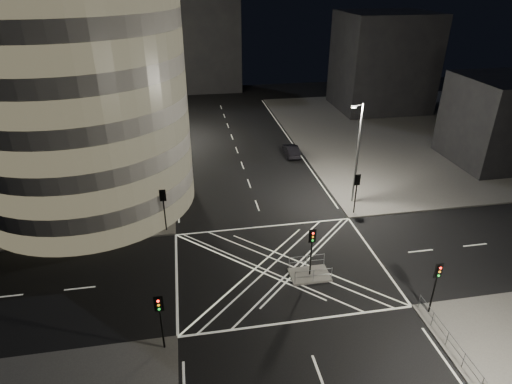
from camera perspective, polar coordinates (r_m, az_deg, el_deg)
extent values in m
plane|color=black|center=(34.16, 3.16, -9.89)|extent=(120.00, 120.00, 0.00)
cube|color=#54524F|center=(61.48, -30.79, 3.82)|extent=(42.00, 42.00, 0.15)
cube|color=#54524F|center=(67.38, 22.63, 7.45)|extent=(42.00, 42.00, 0.15)
cube|color=slate|center=(33.42, 7.16, -10.90)|extent=(3.00, 2.00, 0.15)
cylinder|color=#989490|center=(42.26, -23.51, 14.28)|extent=(20.00, 20.00, 25.00)
cube|color=#989490|center=(70.77, -23.69, 17.50)|extent=(24.00, 16.00, 22.00)
cube|color=black|center=(75.09, 16.52, 16.33)|extent=(14.00, 12.00, 15.00)
cube|color=black|center=(58.10, 29.85, 8.26)|extent=(10.00, 10.00, 10.00)
cube|color=black|center=(85.25, -8.70, 19.21)|extent=(18.00, 8.00, 18.00)
cylinder|color=black|center=(40.24, -14.47, -1.28)|extent=(0.32, 0.32, 3.61)
ellipsoid|color=black|center=(38.92, -14.98, 2.66)|extent=(4.50, 4.50, 5.17)
cylinder|color=black|center=(45.62, -14.08, 2.24)|extent=(0.32, 0.32, 3.53)
ellipsoid|color=black|center=(44.47, -14.52, 5.76)|extent=(4.54, 4.54, 5.23)
cylinder|color=black|center=(51.08, -13.80, 5.19)|extent=(0.32, 0.32, 3.81)
ellipsoid|color=black|center=(50.03, -14.20, 8.49)|extent=(4.39, 4.39, 5.05)
cylinder|color=black|center=(56.70, -13.56, 7.42)|extent=(0.32, 0.32, 3.78)
ellipsoid|color=black|center=(55.67, -13.95, 10.72)|extent=(5.51, 5.51, 6.34)
cylinder|color=black|center=(62.42, -13.35, 9.15)|extent=(0.32, 0.32, 3.52)
ellipsoid|color=black|center=(61.66, -13.62, 11.54)|extent=(3.47, 3.47, 4.00)
cylinder|color=black|center=(38.33, -12.05, -3.03)|extent=(0.12, 0.12, 3.00)
cube|color=black|center=(37.40, -12.34, -0.45)|extent=(0.28, 0.22, 0.90)
cube|color=black|center=(37.40, -12.34, -0.45)|extent=(0.55, 0.04, 1.10)
cylinder|color=black|center=(27.40, -12.42, -17.38)|extent=(0.12, 0.12, 3.00)
cube|color=black|center=(26.08, -12.86, -14.32)|extent=(0.28, 0.22, 0.90)
cube|color=black|center=(26.08, -12.86, -14.32)|extent=(0.55, 0.04, 1.10)
cylinder|color=black|center=(41.23, 13.09, -0.86)|extent=(0.12, 0.12, 3.00)
cube|color=black|center=(40.37, 13.38, 1.58)|extent=(0.28, 0.22, 0.90)
cube|color=black|center=(40.37, 13.38, 1.58)|extent=(0.55, 0.04, 1.10)
cylinder|color=black|center=(31.33, 22.50, -12.49)|extent=(0.12, 0.12, 3.00)
cube|color=black|center=(30.19, 23.16, -9.62)|extent=(0.28, 0.22, 0.90)
cube|color=black|center=(30.19, 23.16, -9.62)|extent=(0.55, 0.04, 1.10)
cylinder|color=black|center=(32.48, 7.32, -8.71)|extent=(0.12, 0.12, 3.00)
cube|color=black|center=(31.38, 7.53, -5.83)|extent=(0.28, 0.22, 0.90)
cube|color=black|center=(31.38, 7.53, -5.83)|extent=(0.55, 0.04, 1.10)
cylinder|color=slate|center=(41.52, -13.39, 4.66)|extent=(0.20, 0.20, 10.00)
cylinder|color=slate|center=(39.94, -13.49, 11.15)|extent=(0.90, 0.10, 0.10)
cube|color=slate|center=(39.94, -12.82, 11.07)|extent=(0.50, 0.25, 0.18)
cube|color=white|center=(39.97, -12.81, 10.92)|extent=(0.42, 0.20, 0.05)
cylinder|color=slate|center=(58.57, -12.80, 11.35)|extent=(0.20, 0.20, 10.00)
cylinder|color=slate|center=(57.46, -12.85, 16.03)|extent=(0.90, 0.10, 0.10)
cube|color=slate|center=(57.46, -12.37, 15.97)|extent=(0.50, 0.25, 0.18)
cube|color=white|center=(57.48, -12.36, 15.87)|extent=(0.42, 0.20, 0.05)
cylinder|color=slate|center=(41.86, 13.37, 4.85)|extent=(0.20, 0.20, 10.00)
cylinder|color=slate|center=(40.14, 13.52, 11.22)|extent=(0.90, 0.10, 0.10)
cube|color=slate|center=(39.99, 12.90, 11.08)|extent=(0.50, 0.25, 0.18)
cube|color=white|center=(40.02, 12.88, 10.93)|extent=(0.42, 0.20, 0.05)
cube|color=slate|center=(28.67, 26.90, -20.58)|extent=(0.06, 11.70, 1.10)
cube|color=slate|center=(32.37, 7.68, -10.99)|extent=(2.80, 0.06, 1.10)
cube|color=slate|center=(33.73, 6.78, -9.14)|extent=(2.80, 0.06, 1.10)
imported|color=black|center=(53.91, 4.74, 5.54)|extent=(1.63, 4.29, 1.40)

